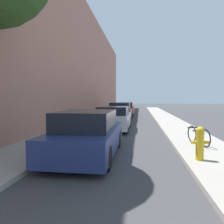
{
  "coord_description": "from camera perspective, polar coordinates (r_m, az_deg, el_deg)",
  "views": [
    {
      "loc": [
        0.71,
        0.99,
        1.77
      ],
      "look_at": [
        -0.58,
        10.76,
        1.15
      ],
      "focal_mm": 34.57,
      "sensor_mm": 36.0,
      "label": 1
    }
  ],
  "objects": [
    {
      "name": "bicycle",
      "position": [
        8.34,
        21.83,
        -5.83
      ],
      "size": [
        0.53,
        1.49,
        0.63
      ],
      "rotation": [
        0.0,
        0.0,
        0.26
      ],
      "color": "black",
      "rests_on": "sidewalk_right"
    },
    {
      "name": "parked_car_navy",
      "position": [
        6.68,
        -6.56,
        -6.03
      ],
      "size": [
        1.78,
        4.09,
        1.4
      ],
      "color": "black",
      "rests_on": "ground"
    },
    {
      "name": "sidewalk_right",
      "position": [
        15.27,
        15.71,
        -2.97
      ],
      "size": [
        2.0,
        52.0,
        0.12
      ],
      "color": "#9E998E",
      "rests_on": "ground"
    },
    {
      "name": "building_facade_left",
      "position": [
        16.14,
        -10.96,
        15.1
      ],
      "size": [
        0.7,
        52.0,
        10.01
      ],
      "color": "tan",
      "rests_on": "ground"
    },
    {
      "name": "parked_car_red",
      "position": [
        22.43,
        3.34,
        0.79
      ],
      "size": [
        1.84,
        4.24,
        1.4
      ],
      "color": "black",
      "rests_on": "ground"
    },
    {
      "name": "ground_plane",
      "position": [
        15.13,
        4.76,
        -3.13
      ],
      "size": [
        120.0,
        120.0,
        0.0
      ],
      "primitive_type": "plane",
      "color": "#3D3D3F"
    },
    {
      "name": "parked_car_white",
      "position": [
        12.26,
        0.45,
        -1.68
      ],
      "size": [
        1.78,
        4.29,
        1.32
      ],
      "color": "black",
      "rests_on": "ground"
    },
    {
      "name": "parked_car_maroon",
      "position": [
        17.19,
        2.23,
        -0.02
      ],
      "size": [
        1.7,
        4.41,
        1.45
      ],
      "color": "black",
      "rests_on": "ground"
    },
    {
      "name": "sidewalk_left",
      "position": [
        15.53,
        -6.0,
        -2.74
      ],
      "size": [
        2.0,
        52.0,
        0.12
      ],
      "color": "#9E998E",
      "rests_on": "ground"
    },
    {
      "name": "fire_hydrant",
      "position": [
        6.27,
        22.22,
        -7.57
      ],
      "size": [
        0.45,
        0.21,
        0.9
      ],
      "color": "gold",
      "rests_on": "sidewalk_right"
    }
  ]
}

